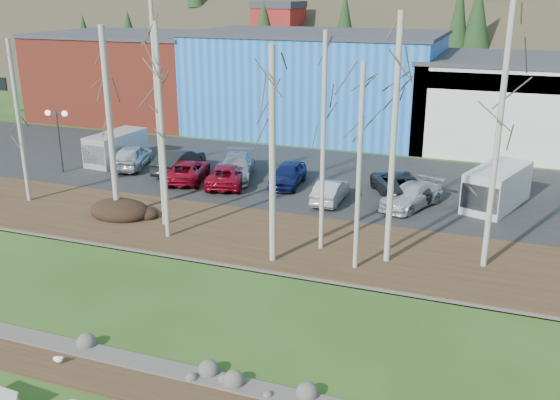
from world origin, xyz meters
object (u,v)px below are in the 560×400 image
at_px(seagull, 58,359).
at_px(car_7, 411,195).
at_px(car_0, 132,156).
at_px(car_4, 288,174).
at_px(car_1, 179,161).
at_px(van_grey, 115,148).
at_px(car_3, 236,167).
at_px(van_white, 496,188).
at_px(car_6, 399,183).
at_px(street_lamp, 57,124).
at_px(car_2, 188,170).
at_px(car_5, 331,191).
at_px(car_8, 228,175).

xyz_separation_m(seagull, car_7, (8.28, 19.21, 0.63)).
height_order(car_0, car_4, car_0).
relative_size(car_1, van_grey, 0.98).
xyz_separation_m(seagull, van_grey, (-12.52, 21.43, 0.99)).
relative_size(car_3, car_7, 1.12).
bearing_deg(van_white, car_6, -163.69).
distance_m(street_lamp, car_2, 9.13).
distance_m(seagull, car_7, 20.93).
height_order(car_0, car_7, car_0).
relative_size(car_5, car_8, 0.83).
bearing_deg(car_8, car_6, 173.88).
distance_m(car_7, van_grey, 20.92).
bearing_deg(car_5, car_0, -9.66).
xyz_separation_m(street_lamp, van_white, (26.98, 2.61, -2.11)).
bearing_deg(van_grey, car_1, -2.65).
height_order(car_3, van_white, van_white).
distance_m(street_lamp, car_5, 18.43).
bearing_deg(car_3, car_6, -17.43).
relative_size(car_0, van_grey, 0.96).
bearing_deg(car_0, van_white, 163.83).
bearing_deg(street_lamp, car_5, -5.88).
distance_m(car_1, van_grey, 5.45).
distance_m(car_7, van_white, 4.61).
bearing_deg(car_4, car_6, -1.27).
bearing_deg(car_2, car_0, -30.21).
distance_m(car_3, car_4, 3.66).
distance_m(seagull, car_2, 20.19).
bearing_deg(car_8, van_grey, -27.09).
relative_size(car_1, car_3, 0.93).
height_order(seagull, car_6, car_6).
distance_m(car_6, car_7, 2.01).
height_order(street_lamp, van_grey, street_lamp).
xyz_separation_m(car_2, car_4, (6.25, 1.20, 0.05)).
bearing_deg(car_8, van_white, 170.18).
bearing_deg(car_4, car_8, -165.52).
bearing_deg(seagull, car_1, 107.46).
distance_m(car_4, car_8, 3.68).
height_order(seagull, car_2, car_2).
xyz_separation_m(car_3, car_8, (0.16, -1.57, -0.09)).
bearing_deg(car_8, car_4, -175.94).
bearing_deg(car_6, van_white, 150.85).
relative_size(street_lamp, car_2, 0.87).
distance_m(car_2, car_3, 3.05).
bearing_deg(car_0, car_2, 148.46).
relative_size(car_2, car_8, 1.00).
bearing_deg(car_2, street_lamp, -6.98).
relative_size(car_2, car_3, 0.92).
bearing_deg(seagull, car_4, 87.01).
distance_m(car_2, car_6, 13.06).
xyz_separation_m(car_2, car_5, (9.57, -0.90, -0.01)).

